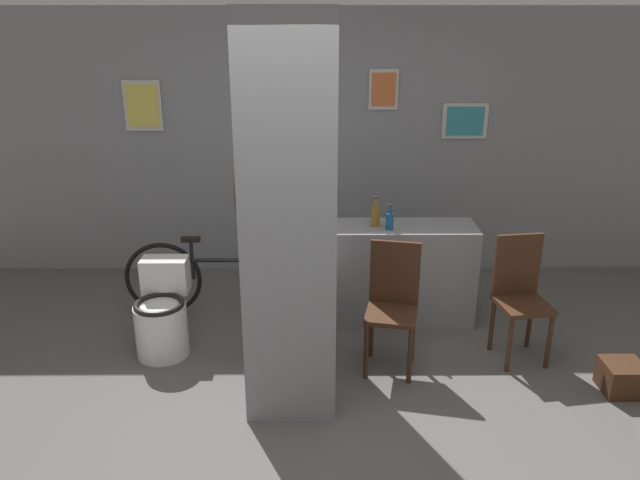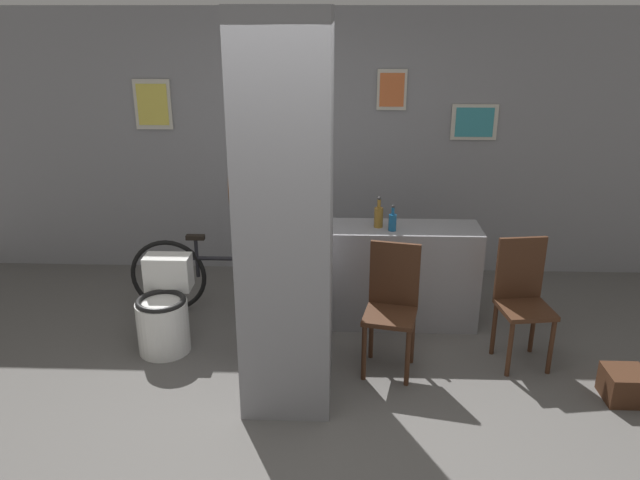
# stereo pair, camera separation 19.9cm
# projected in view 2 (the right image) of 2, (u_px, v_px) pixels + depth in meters

# --- Properties ---
(ground_plane) EXTENTS (14.00, 14.00, 0.00)m
(ground_plane) POSITION_uv_depth(u_px,v_px,m) (302.00, 421.00, 4.15)
(ground_plane) COLOR #5B5956
(wall_back) EXTENTS (8.00, 0.09, 2.60)m
(wall_back) POSITION_uv_depth(u_px,v_px,m) (318.00, 145.00, 6.15)
(wall_back) COLOR gray
(wall_back) RESTS_ON ground_plane
(pillar_center) EXTENTS (0.62, 1.02, 2.60)m
(pillar_center) POSITION_uv_depth(u_px,v_px,m) (288.00, 212.00, 4.17)
(pillar_center) COLOR gray
(pillar_center) RESTS_ON ground_plane
(counter_shelf) EXTENTS (1.45, 0.44, 0.87)m
(counter_shelf) POSITION_uv_depth(u_px,v_px,m) (391.00, 275.00, 5.32)
(counter_shelf) COLOR gray
(counter_shelf) RESTS_ON ground_plane
(toilet) EXTENTS (0.41, 0.57, 0.71)m
(toilet) POSITION_uv_depth(u_px,v_px,m) (164.00, 313.00, 4.96)
(toilet) COLOR white
(toilet) RESTS_ON ground_plane
(chair_near_pillar) EXTENTS (0.44, 0.44, 0.97)m
(chair_near_pillar) POSITION_uv_depth(u_px,v_px,m) (392.00, 303.00, 4.61)
(chair_near_pillar) COLOR #422616
(chair_near_pillar) RESTS_ON ground_plane
(chair_by_doorway) EXTENTS (0.42, 0.42, 0.97)m
(chair_by_doorway) POSITION_uv_depth(u_px,v_px,m) (522.00, 297.00, 4.71)
(chair_by_doorway) COLOR #422616
(chair_by_doorway) RESTS_ON ground_plane
(bicycle) EXTENTS (1.75, 0.42, 0.73)m
(bicycle) POSITION_uv_depth(u_px,v_px,m) (228.00, 275.00, 5.52)
(bicycle) COLOR black
(bicycle) RESTS_ON ground_plane
(bottle_tall) EXTENTS (0.07, 0.07, 0.26)m
(bottle_tall) POSITION_uv_depth(u_px,v_px,m) (379.00, 216.00, 5.13)
(bottle_tall) COLOR olive
(bottle_tall) RESTS_ON counter_shelf
(bottle_short) EXTENTS (0.06, 0.06, 0.22)m
(bottle_short) POSITION_uv_depth(u_px,v_px,m) (392.00, 221.00, 5.06)
(bottle_short) COLOR #19598C
(bottle_short) RESTS_ON counter_shelf
(floor_crate) EXTENTS (0.28, 0.28, 0.22)m
(floor_crate) POSITION_uv_depth(u_px,v_px,m) (624.00, 385.00, 4.35)
(floor_crate) COLOR #422616
(floor_crate) RESTS_ON ground_plane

